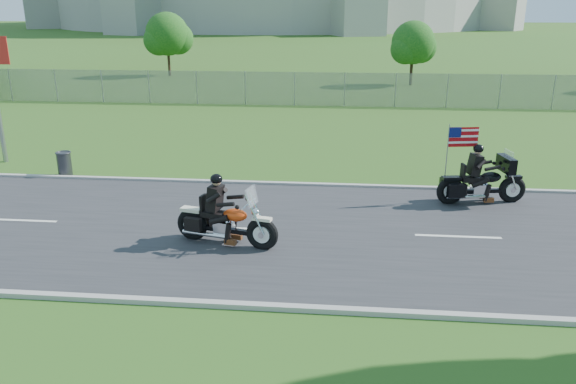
# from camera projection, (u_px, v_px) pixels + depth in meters

# --- Properties ---
(ground) EXTENTS (420.00, 420.00, 0.00)m
(ground) POSITION_uv_depth(u_px,v_px,m) (304.00, 232.00, 14.93)
(ground) COLOR #314917
(ground) RESTS_ON ground
(road) EXTENTS (120.00, 8.00, 0.04)m
(road) POSITION_uv_depth(u_px,v_px,m) (304.00, 232.00, 14.93)
(road) COLOR #28282B
(road) RESTS_ON ground
(curb_north) EXTENTS (120.00, 0.18, 0.12)m
(curb_north) POSITION_uv_depth(u_px,v_px,m) (313.00, 185.00, 18.74)
(curb_north) COLOR #9E9B93
(curb_north) RESTS_ON ground
(curb_south) EXTENTS (120.00, 0.18, 0.12)m
(curb_south) POSITION_uv_depth(u_px,v_px,m) (290.00, 308.00, 11.09)
(curb_south) COLOR #9E9B93
(curb_south) RESTS_ON ground
(fence) EXTENTS (60.00, 0.03, 2.00)m
(fence) POSITION_uv_depth(u_px,v_px,m) (245.00, 88.00, 33.97)
(fence) COLOR gray
(fence) RESTS_ON ground
(tree_fence_near) EXTENTS (3.52, 3.28, 4.75)m
(tree_fence_near) POSITION_uv_depth(u_px,v_px,m) (413.00, 45.00, 41.81)
(tree_fence_near) COLOR #382316
(tree_fence_near) RESTS_ON ground
(tree_fence_mid) EXTENTS (3.96, 3.69, 5.30)m
(tree_fence_mid) POSITION_uv_depth(u_px,v_px,m) (168.00, 36.00, 47.33)
(tree_fence_mid) COLOR #382316
(tree_fence_mid) RESTS_ON ground
(motorcycle_lead) EXTENTS (2.73, 1.09, 1.86)m
(motorcycle_lead) POSITION_uv_depth(u_px,v_px,m) (225.00, 223.00, 13.99)
(motorcycle_lead) COLOR black
(motorcycle_lead) RESTS_ON ground
(motorcycle_follow) EXTENTS (2.77, 1.09, 2.32)m
(motorcycle_follow) POSITION_uv_depth(u_px,v_px,m) (482.00, 184.00, 16.92)
(motorcycle_follow) COLOR black
(motorcycle_follow) RESTS_ON ground
(trash_can) EXTENTS (0.56, 0.56, 0.84)m
(trash_can) POSITION_uv_depth(u_px,v_px,m) (64.00, 164.00, 19.81)
(trash_can) COLOR #3F3F44
(trash_can) RESTS_ON ground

